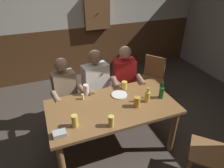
{
  "coord_description": "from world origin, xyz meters",
  "views": [
    {
      "loc": [
        -0.76,
        -2.09,
        2.33
      ],
      "look_at": [
        0.0,
        -0.12,
        1.08
      ],
      "focal_mm": 31.99,
      "sensor_mm": 36.0,
      "label": 1
    }
  ],
  "objects_px": {
    "person_1": "(98,85)",
    "pint_glass_0": "(75,121)",
    "bottle_0": "(161,92)",
    "pint_glass_1": "(111,121)",
    "bottle_1": "(147,96)",
    "pint_glass_3": "(137,102)",
    "person_2": "(125,80)",
    "wall_dart_cabinet": "(97,13)",
    "condiment_caddy": "(60,134)",
    "pint_glass_2": "(124,85)",
    "person_0": "(67,93)",
    "chair_empty_far_end": "(218,154)",
    "plate_0": "(119,95)",
    "chair_empty_near_right": "(151,78)",
    "pint_glass_4": "(86,90)",
    "table_candle": "(83,97)",
    "dining_table": "(112,112)"
  },
  "relations": [
    {
      "from": "person_1",
      "to": "pint_glass_1",
      "type": "relative_size",
      "value": 8.94
    },
    {
      "from": "bottle_0",
      "to": "person_0",
      "type": "bearing_deg",
      "value": 148.16
    },
    {
      "from": "chair_empty_far_end",
      "to": "pint_glass_4",
      "type": "height_order",
      "value": "pint_glass_4"
    },
    {
      "from": "chair_empty_far_end",
      "to": "plate_0",
      "type": "height_order",
      "value": "chair_empty_far_end"
    },
    {
      "from": "table_candle",
      "to": "bottle_1",
      "type": "relative_size",
      "value": 0.37
    },
    {
      "from": "pint_glass_1",
      "to": "pint_glass_3",
      "type": "distance_m",
      "value": 0.5
    },
    {
      "from": "bottle_1",
      "to": "pint_glass_0",
      "type": "bearing_deg",
      "value": -172.47
    },
    {
      "from": "chair_empty_far_end",
      "to": "pint_glass_3",
      "type": "bearing_deg",
      "value": 83.64
    },
    {
      "from": "person_1",
      "to": "condiment_caddy",
      "type": "bearing_deg",
      "value": 44.68
    },
    {
      "from": "condiment_caddy",
      "to": "pint_glass_0",
      "type": "relative_size",
      "value": 0.9
    },
    {
      "from": "dining_table",
      "to": "plate_0",
      "type": "bearing_deg",
      "value": 46.9
    },
    {
      "from": "condiment_caddy",
      "to": "pint_glass_2",
      "type": "xyz_separation_m",
      "value": [
        1.04,
        0.62,
        0.04
      ]
    },
    {
      "from": "pint_glass_3",
      "to": "plate_0",
      "type": "bearing_deg",
      "value": 109.06
    },
    {
      "from": "bottle_0",
      "to": "wall_dart_cabinet",
      "type": "height_order",
      "value": "wall_dart_cabinet"
    },
    {
      "from": "pint_glass_2",
      "to": "bottle_1",
      "type": "bearing_deg",
      "value": -68.59
    },
    {
      "from": "person_0",
      "to": "bottle_0",
      "type": "distance_m",
      "value": 1.41
    },
    {
      "from": "pint_glass_2",
      "to": "pint_glass_3",
      "type": "distance_m",
      "value": 0.45
    },
    {
      "from": "person_1",
      "to": "chair_empty_near_right",
      "type": "distance_m",
      "value": 1.17
    },
    {
      "from": "pint_glass_1",
      "to": "wall_dart_cabinet",
      "type": "relative_size",
      "value": 0.2
    },
    {
      "from": "chair_empty_near_right",
      "to": "pint_glass_0",
      "type": "bearing_deg",
      "value": 85.48
    },
    {
      "from": "plate_0",
      "to": "pint_glass_3",
      "type": "bearing_deg",
      "value": -70.94
    },
    {
      "from": "pint_glass_0",
      "to": "dining_table",
      "type": "bearing_deg",
      "value": 21.69
    },
    {
      "from": "chair_empty_near_right",
      "to": "person_2",
      "type": "bearing_deg",
      "value": 69.89
    },
    {
      "from": "pint_glass_1",
      "to": "pint_glass_4",
      "type": "distance_m",
      "value": 0.74
    },
    {
      "from": "dining_table",
      "to": "pint_glass_3",
      "type": "distance_m",
      "value": 0.37
    },
    {
      "from": "bottle_0",
      "to": "pint_glass_1",
      "type": "xyz_separation_m",
      "value": [
        -0.84,
        -0.28,
        -0.02
      ]
    },
    {
      "from": "dining_table",
      "to": "bottle_1",
      "type": "xyz_separation_m",
      "value": [
        0.47,
        -0.08,
        0.19
      ]
    },
    {
      "from": "chair_empty_near_right",
      "to": "chair_empty_far_end",
      "type": "xyz_separation_m",
      "value": [
        -0.21,
        -1.83,
        0.0
      ]
    },
    {
      "from": "person_1",
      "to": "chair_empty_far_end",
      "type": "distance_m",
      "value": 1.88
    },
    {
      "from": "pint_glass_0",
      "to": "pint_glass_1",
      "type": "relative_size",
      "value": 1.12
    },
    {
      "from": "person_1",
      "to": "condiment_caddy",
      "type": "relative_size",
      "value": 8.94
    },
    {
      "from": "chair_empty_near_right",
      "to": "pint_glass_3",
      "type": "height_order",
      "value": "pint_glass_3"
    },
    {
      "from": "bottle_0",
      "to": "pint_glass_4",
      "type": "relative_size",
      "value": 1.59
    },
    {
      "from": "pint_glass_3",
      "to": "wall_dart_cabinet",
      "type": "bearing_deg",
      "value": 83.91
    },
    {
      "from": "plate_0",
      "to": "pint_glass_4",
      "type": "bearing_deg",
      "value": 156.46
    },
    {
      "from": "person_2",
      "to": "chair_empty_far_end",
      "type": "xyz_separation_m",
      "value": [
        0.45,
        -1.62,
        -0.21
      ]
    },
    {
      "from": "bottle_0",
      "to": "dining_table",
      "type": "bearing_deg",
      "value": 174.09
    },
    {
      "from": "person_0",
      "to": "bottle_1",
      "type": "relative_size",
      "value": 5.61
    },
    {
      "from": "bottle_0",
      "to": "pint_glass_2",
      "type": "relative_size",
      "value": 2.05
    },
    {
      "from": "person_2",
      "to": "wall_dart_cabinet",
      "type": "relative_size",
      "value": 1.78
    },
    {
      "from": "chair_empty_far_end",
      "to": "condiment_caddy",
      "type": "xyz_separation_m",
      "value": [
        -1.66,
        0.65,
        0.3
      ]
    },
    {
      "from": "chair_empty_near_right",
      "to": "bottle_0",
      "type": "height_order",
      "value": "bottle_0"
    },
    {
      "from": "chair_empty_far_end",
      "to": "pint_glass_2",
      "type": "xyz_separation_m",
      "value": [
        -0.62,
        1.27,
        0.34
      ]
    },
    {
      "from": "pint_glass_0",
      "to": "pint_glass_1",
      "type": "height_order",
      "value": "pint_glass_0"
    },
    {
      "from": "table_candle",
      "to": "condiment_caddy",
      "type": "height_order",
      "value": "table_candle"
    },
    {
      "from": "condiment_caddy",
      "to": "bottle_0",
      "type": "xyz_separation_m",
      "value": [
        1.42,
        0.22,
        0.06
      ]
    },
    {
      "from": "person_1",
      "to": "pint_glass_0",
      "type": "xyz_separation_m",
      "value": [
        -0.55,
        -0.88,
        0.14
      ]
    },
    {
      "from": "chair_empty_far_end",
      "to": "dining_table",
      "type": "bearing_deg",
      "value": 90.0
    },
    {
      "from": "person_2",
      "to": "chair_empty_near_right",
      "type": "xyz_separation_m",
      "value": [
        0.65,
        0.21,
        -0.21
      ]
    },
    {
      "from": "dining_table",
      "to": "person_2",
      "type": "xyz_separation_m",
      "value": [
        0.49,
        0.68,
        0.04
      ]
    }
  ]
}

